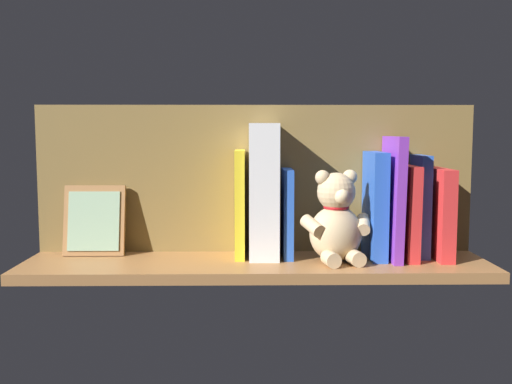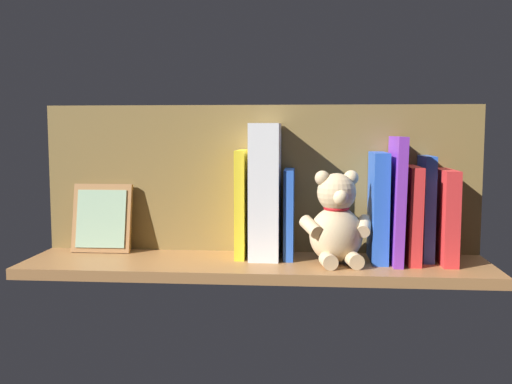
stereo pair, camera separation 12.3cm
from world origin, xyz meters
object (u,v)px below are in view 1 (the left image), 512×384
book_0 (439,213)px  dictionary_thick_white (264,191)px  teddy_bear (336,221)px  picture_frame_leaning (94,221)px

book_0 → dictionary_thick_white: dictionary_thick_white is taller
teddy_bear → picture_frame_leaning: bearing=-18.6°
book_0 → teddy_bear: book_0 is taller
book_0 → dictionary_thick_white: size_ratio=0.67×
dictionary_thick_white → picture_frame_leaning: dictionary_thick_white is taller
picture_frame_leaning → dictionary_thick_white: bearing=174.9°
teddy_bear → picture_frame_leaning: teddy_bear is taller
book_0 → dictionary_thick_white: (37.28, -1.05, 4.72)cm
dictionary_thick_white → picture_frame_leaning: bearing=-5.1°
book_0 → picture_frame_leaning: bearing=-3.4°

